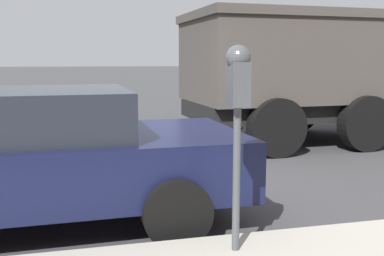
% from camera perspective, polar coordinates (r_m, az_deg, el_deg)
% --- Properties ---
extents(ground_plane, '(220.00, 220.00, 0.00)m').
position_cam_1_polar(ground_plane, '(6.03, -7.80, -7.68)').
color(ground_plane, '#424244').
extents(parking_meter, '(0.21, 0.19, 1.63)m').
position_cam_1_polar(parking_meter, '(3.46, 5.82, 4.14)').
color(parking_meter, '#4C5156').
rests_on(parking_meter, sidewalk).
extents(car_navy, '(2.19, 4.61, 1.40)m').
position_cam_1_polar(car_navy, '(4.86, -21.70, -3.11)').
color(car_navy, '#14193D').
rests_on(car_navy, ground_plane).
extents(dump_truck, '(3.08, 7.47, 2.81)m').
position_cam_1_polar(dump_truck, '(10.28, 20.39, 7.36)').
color(dump_truck, black).
rests_on(dump_truck, ground_plane).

